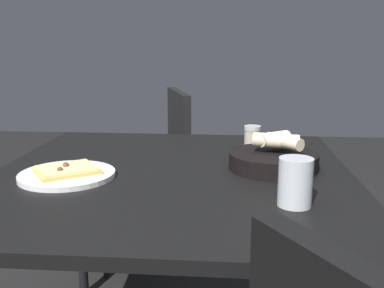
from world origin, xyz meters
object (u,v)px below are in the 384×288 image
at_px(beer_glass, 295,185).
at_px(pepper_shaker, 252,139).
at_px(dining_table, 173,190).
at_px(pizza_plate, 67,174).
at_px(chair_near, 155,163).
at_px(bread_basket, 274,158).

distance_m(beer_glass, pepper_shaker, 0.55).
bearing_deg(dining_table, beer_glass, -38.61).
xyz_separation_m(pizza_plate, beer_glass, (0.60, -0.17, 0.04)).
height_order(dining_table, beer_glass, beer_glass).
xyz_separation_m(dining_table, pepper_shaker, (0.24, 0.29, 0.09)).
bearing_deg(pizza_plate, pepper_shaker, 35.33).
height_order(pepper_shaker, chair_near, chair_near).
bearing_deg(chair_near, pizza_plate, -94.73).
distance_m(pizza_plate, pepper_shaker, 0.65).
relative_size(bread_basket, chair_near, 0.31).
xyz_separation_m(bread_basket, pepper_shaker, (-0.05, 0.24, 0.00)).
xyz_separation_m(pizza_plate, chair_near, (0.08, 0.98, -0.24)).
relative_size(dining_table, chair_near, 1.25).
distance_m(pizza_plate, beer_glass, 0.62).
bearing_deg(pizza_plate, beer_glass, -15.64).
relative_size(pizza_plate, beer_glass, 2.35).
distance_m(dining_table, bread_basket, 0.32).
relative_size(bread_basket, pepper_shaker, 3.13).
bearing_deg(chair_near, bread_basket, -59.45).
bearing_deg(beer_glass, dining_table, 141.39).
relative_size(pizza_plate, pepper_shaker, 3.16).
xyz_separation_m(beer_glass, pepper_shaker, (-0.07, 0.54, -0.01)).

